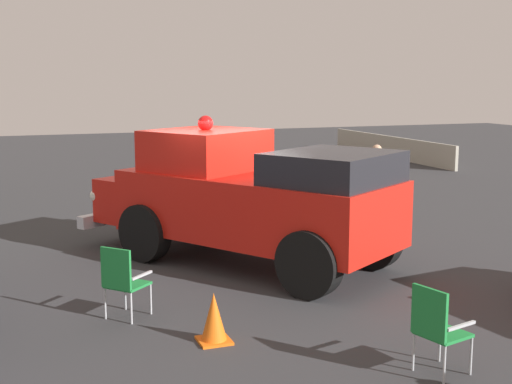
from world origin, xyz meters
TOP-DOWN VIEW (x-y plane):
  - ground_plane at (0.00, 0.00)m, footprint 60.00×60.00m
  - vintage_fire_truck at (0.56, 0.19)m, footprint 6.19×5.02m
  - lawn_chair_by_car at (2.73, -2.36)m, footprint 0.69×0.69m
  - lawn_chair_spare at (5.74, 0.57)m, footprint 0.61×0.60m
  - spectator_standing at (-2.69, 4.71)m, footprint 0.39×0.64m
  - traffic_cone at (3.96, -1.44)m, footprint 0.40×0.40m
  - background_fence at (-12.89, 11.28)m, footprint 9.07×0.12m

SIDE VIEW (x-z plane):
  - ground_plane at x=0.00m, z-range 0.00..0.00m
  - traffic_cone at x=3.96m, z-range -0.01..0.63m
  - background_fence at x=-12.89m, z-range 0.00..0.90m
  - lawn_chair_by_car at x=2.73m, z-range 0.08..1.10m
  - lawn_chair_spare at x=5.74m, z-range 0.08..1.10m
  - spectator_standing at x=-2.69m, z-range 0.13..1.80m
  - vintage_fire_truck at x=0.56m, z-range -0.10..2.49m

